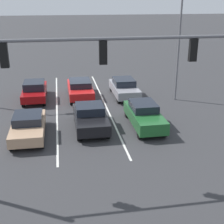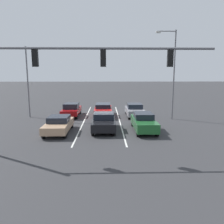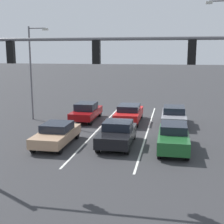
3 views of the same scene
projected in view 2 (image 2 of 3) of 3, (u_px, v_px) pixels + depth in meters
The scene contains 12 objects.
ground_plane at pixel (102, 115), 26.06m from camera, with size 240.00×240.00×0.00m, color #333335.
lane_stripe_left_divider at pixel (119, 120), 23.20m from camera, with size 0.12×17.90×0.01m, color silver.
lane_stripe_center_divider at pixel (85, 120), 23.11m from camera, with size 0.12×17.90×0.01m, color silver.
car_tan_rightlane_front at pixel (59, 124), 17.97m from camera, with size 1.85×4.38×1.36m.
car_darkgreen_leftlane_front at pixel (144, 122), 18.53m from camera, with size 1.73×4.58×1.50m.
car_black_midlane_front at pixel (104, 122), 18.66m from camera, with size 1.94×4.30×1.47m.
car_maroon_rightlane_second at pixel (72, 110), 24.99m from camera, with size 1.80×4.50×1.50m.
car_gray_leftlane_second at pixel (135, 110), 24.89m from camera, with size 1.84×4.44×1.45m.
car_red_midlane_second at pixel (103, 109), 25.07m from camera, with size 1.90×4.68×1.45m.
traffic_signal_gantry at pixel (63, 69), 12.46m from camera, with size 13.23×0.37×6.63m.
street_lamp_right_shoulder at pixel (29, 77), 23.84m from camera, with size 1.72×0.24×7.71m.
street_lamp_left_shoulder at pixel (172, 69), 22.63m from camera, with size 2.10×0.24×9.19m.
Camera 2 is at (-0.48, 25.64, 4.76)m, focal length 35.00 mm.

